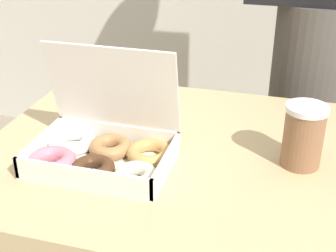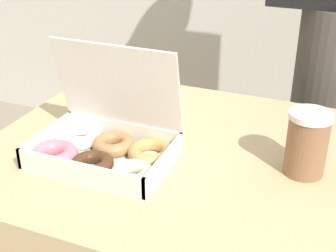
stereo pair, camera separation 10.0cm
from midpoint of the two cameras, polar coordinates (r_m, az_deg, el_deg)
donut_box at (r=1.06m, az=-5.26°, el=-2.38°), size 0.34×0.24×0.26m
coffee_cup at (r=1.05m, az=19.24°, el=-2.06°), size 0.09×0.09×0.14m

